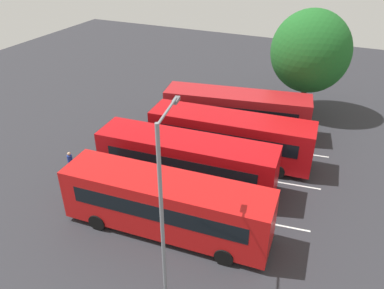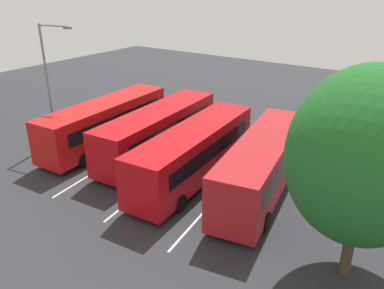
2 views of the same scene
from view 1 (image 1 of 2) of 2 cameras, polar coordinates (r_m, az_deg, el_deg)
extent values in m
plane|color=#2B2B30|center=(25.03, 2.58, -3.92)|extent=(69.23, 69.23, 0.00)
cube|color=#AD191E|center=(29.11, 6.69, 5.06)|extent=(11.09, 4.29, 2.85)
cube|color=black|center=(29.86, -3.55, 7.50)|extent=(0.49, 2.20, 1.20)
cube|color=black|center=(27.86, 6.36, 4.66)|extent=(8.98, 1.60, 0.91)
cube|color=black|center=(30.08, 7.07, 6.61)|extent=(8.98, 1.60, 0.91)
cube|color=black|center=(29.69, -3.61, 8.35)|extent=(0.44, 2.00, 0.32)
cube|color=black|center=(30.68, -3.49, 4.11)|extent=(0.49, 2.30, 0.36)
cylinder|color=black|center=(29.21, -0.54, 2.56)|extent=(0.97, 0.43, 0.94)
cylinder|color=black|center=(31.28, 0.57, 4.54)|extent=(0.97, 0.43, 0.94)
cylinder|color=black|center=(28.45, 13.08, 0.90)|extent=(0.97, 0.43, 0.94)
cylinder|color=black|center=(30.57, 13.31, 3.03)|extent=(0.97, 0.43, 0.94)
cube|color=#B70C11|center=(25.49, 5.75, 1.25)|extent=(10.98, 3.33, 2.85)
cube|color=black|center=(26.72, -5.41, 4.56)|extent=(0.29, 2.21, 1.20)
cube|color=black|center=(24.28, 5.07, 0.63)|extent=(9.07, 0.77, 0.91)
cube|color=black|center=(26.39, 6.46, 3.12)|extent=(9.07, 0.77, 0.91)
cube|color=black|center=(26.53, -5.50, 5.49)|extent=(0.25, 2.01, 0.32)
cube|color=black|center=(27.64, -5.27, 0.89)|extent=(0.28, 2.31, 0.36)
cylinder|color=black|center=(26.06, -2.44, -1.18)|extent=(0.96, 0.35, 0.94)
cylinder|color=black|center=(27.98, -0.64, 1.24)|extent=(0.96, 0.35, 0.94)
cylinder|color=black|center=(24.69, 12.71, -3.96)|extent=(0.96, 0.35, 0.94)
cylinder|color=black|center=(26.72, 13.46, -1.21)|extent=(0.96, 0.35, 0.94)
cube|color=#B70C11|center=(22.83, -0.88, -2.35)|extent=(10.97, 3.26, 2.85)
cube|color=black|center=(24.60, -12.69, 1.51)|extent=(0.27, 2.21, 1.20)
cube|color=black|center=(21.68, -2.03, -3.23)|extent=(9.08, 0.72, 0.91)
cube|color=black|center=(23.63, 0.16, -0.14)|extent=(9.08, 0.72, 0.91)
cube|color=black|center=(24.39, -12.85, 2.50)|extent=(0.24, 2.01, 0.32)
cube|color=black|center=(25.60, -12.26, -2.34)|extent=(0.26, 2.31, 0.36)
cylinder|color=black|center=(23.92, -9.69, -4.83)|extent=(0.96, 0.35, 0.94)
cylinder|color=black|center=(25.65, -7.17, -1.97)|extent=(0.96, 0.35, 0.94)
cylinder|color=black|center=(21.85, 6.65, -8.43)|extent=(0.96, 0.35, 0.94)
cylinder|color=black|center=(23.73, 8.06, -5.00)|extent=(0.96, 0.35, 0.94)
cube|color=red|center=(19.53, -3.92, -8.87)|extent=(10.96, 3.17, 2.85)
cube|color=black|center=(21.49, -17.25, -3.76)|extent=(0.26, 2.21, 1.20)
cube|color=black|center=(18.47, -5.51, -10.29)|extent=(9.08, 0.64, 0.91)
cube|color=black|center=(20.20, -2.55, -6.07)|extent=(9.08, 0.64, 0.91)
cube|color=black|center=(21.24, -17.48, -2.68)|extent=(0.22, 2.01, 0.32)
cube|color=black|center=(22.62, -16.56, -7.89)|extent=(0.24, 2.31, 0.36)
cylinder|color=black|center=(20.98, -14.01, -11.21)|extent=(0.95, 0.34, 0.94)
cylinder|color=black|center=(22.49, -10.73, -7.53)|extent=(0.95, 0.34, 0.94)
cylinder|color=black|center=(18.72, 4.83, -16.43)|extent=(0.95, 0.34, 0.94)
cylinder|color=black|center=(20.39, 6.74, -11.77)|extent=(0.95, 0.34, 0.94)
cylinder|color=#232833|center=(25.64, -17.55, -3.47)|extent=(0.13, 0.13, 0.82)
cylinder|color=#232833|center=(25.52, -17.65, -3.67)|extent=(0.13, 0.13, 0.82)
cylinder|color=navy|center=(25.20, -17.85, -2.18)|extent=(0.42, 0.42, 0.65)
sphere|color=tan|center=(24.97, -18.01, -1.34)|extent=(0.22, 0.22, 0.22)
cylinder|color=gray|center=(14.94, -4.54, -11.21)|extent=(0.16, 0.16, 8.37)
cylinder|color=gray|center=(13.62, -3.75, 5.05)|extent=(0.52, 2.32, 0.10)
cube|color=slate|center=(14.67, -2.41, 6.68)|extent=(0.30, 0.59, 0.14)
cylinder|color=#4C3823|center=(33.60, 16.38, 7.00)|extent=(0.44, 0.44, 2.91)
ellipsoid|color=#1E6023|center=(32.36, 17.37, 13.19)|extent=(6.29, 5.66, 6.60)
cube|color=silver|center=(28.25, 5.58, 0.30)|extent=(14.04, 1.88, 0.01)
cube|color=silver|center=(25.03, 2.58, -3.92)|extent=(14.04, 1.88, 0.01)
cube|color=silver|center=(22.06, -1.33, -9.30)|extent=(14.04, 1.88, 0.01)
camera|label=2|loc=(34.70, 43.74, 17.61)|focal=36.31mm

